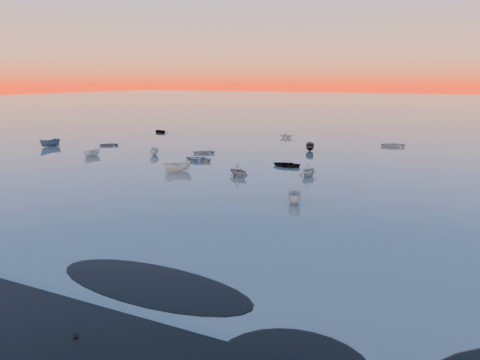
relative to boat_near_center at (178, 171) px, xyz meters
The scene contains 5 objects.
ground 67.38m from the boat_near_center, 82.28° to the left, with size 600.00×600.00×0.00m, color slate.
mud_lobes 35.40m from the boat_near_center, 75.19° to the right, with size 140.00×6.00×0.07m, color black, non-canonical shape.
moored_fleet 21.75m from the boat_near_center, 65.41° to the left, with size 124.00×58.00×1.20m, color beige, non-canonical shape.
boat_near_center is the anchor object (origin of this frame).
boat_near_right 18.75m from the boat_near_center, 16.67° to the left, with size 3.71×1.67×1.30m, color beige.
Camera 1 is at (28.63, -21.99, 13.26)m, focal length 35.00 mm.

